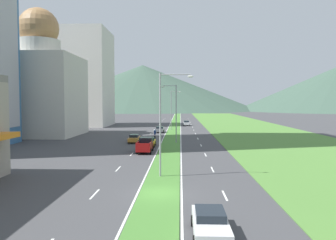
{
  "coord_description": "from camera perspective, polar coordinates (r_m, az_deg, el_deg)",
  "views": [
    {
      "loc": [
        1.64,
        -25.63,
        7.28
      ],
      "look_at": [
        -0.82,
        39.98,
        3.63
      ],
      "focal_mm": 35.23,
      "sensor_mm": 36.0,
      "label": 1
    }
  ],
  "objects": [
    {
      "name": "car_3",
      "position": [
        59.29,
        -5.85,
        -3.16
      ],
      "size": [
        1.86,
        4.76,
        1.46
      ],
      "rotation": [
        0.0,
        0.0,
        1.57
      ],
      "color": "#C6842D",
      "rests_on": "ground_plane"
    },
    {
      "name": "lane_dash_right_9",
      "position": [
        94.64,
        4.24,
        -1.24
      ],
      "size": [
        0.16,
        2.8,
        0.01
      ],
      "primitive_type": "cube",
      "color": "silver",
      "rests_on": "ground_plane"
    },
    {
      "name": "lane_dash_left_10",
      "position": [
        104.62,
        -1.55,
        -0.81
      ],
      "size": [
        0.16,
        2.8,
        0.01
      ],
      "primitive_type": "cube",
      "color": "silver",
      "rests_on": "ground_plane"
    },
    {
      "name": "lane_dash_left_7",
      "position": [
        75.25,
        -3.0,
        -2.37
      ],
      "size": [
        0.16,
        2.8,
        0.01
      ],
      "primitive_type": "cube",
      "color": "silver",
      "rests_on": "ground_plane"
    },
    {
      "name": "lane_dash_left_3",
      "position": [
        36.55,
        -8.61,
        -8.33
      ],
      "size": [
        0.16,
        2.8,
        0.01
      ],
      "primitive_type": "cube",
      "color": "silver",
      "rests_on": "ground_plane"
    },
    {
      "name": "lane_dash_right_2",
      "position": [
        26.58,
        9.79,
        -12.75
      ],
      "size": [
        0.16,
        2.8,
        0.01
      ],
      "primitive_type": "cube",
      "color": "silver",
      "rests_on": "ground_plane"
    },
    {
      "name": "domed_building",
      "position": [
        76.34,
        -21.28,
        5.49
      ],
      "size": [
        16.32,
        16.32,
        27.2
      ],
      "color": "beige",
      "rests_on": "ground_plane"
    },
    {
      "name": "car_2",
      "position": [
        53.8,
        -3.2,
        -3.79
      ],
      "size": [
        1.87,
        4.13,
        1.49
      ],
      "rotation": [
        0.0,
        0.0,
        1.57
      ],
      "color": "yellow",
      "rests_on": "ground_plane"
    },
    {
      "name": "street_lamp_far",
      "position": [
        84.55,
        0.72,
        2.12
      ],
      "size": [
        2.63,
        0.34,
        10.09
      ],
      "color": "#99999E",
      "rests_on": "ground_plane"
    },
    {
      "name": "lane_dash_left_13",
      "position": [
        134.08,
        -0.74,
        0.07
      ],
      "size": [
        0.16,
        2.8,
        0.01
      ],
      "primitive_type": "cube",
      "color": "silver",
      "rests_on": "ground_plane"
    },
    {
      "name": "lane_dash_right_5",
      "position": [
        55.48,
        5.72,
        -4.37
      ],
      "size": [
        0.16,
        2.8,
        0.01
      ],
      "primitive_type": "cube",
      "color": "silver",
      "rests_on": "ground_plane"
    },
    {
      "name": "hill_far_left",
      "position": [
        299.62,
        -4.4,
        5.63
      ],
      "size": [
        203.61,
        203.61,
        40.26
      ],
      "primitive_type": "cone",
      "color": "#3D5647",
      "rests_on": "ground_plane"
    },
    {
      "name": "hill_far_center",
      "position": [
        318.28,
        -0.87,
        3.76
      ],
      "size": [
        164.85,
        164.85,
        21.03
      ],
      "primitive_type": "cone",
      "color": "#3D5647",
      "rests_on": "ground_plane"
    },
    {
      "name": "lane_dash_left_11",
      "position": [
        114.43,
        -1.23,
        -0.47
      ],
      "size": [
        0.16,
        2.8,
        0.01
      ],
      "primitive_type": "cube",
      "color": "silver",
      "rests_on": "ground_plane"
    },
    {
      "name": "street_lamp_near",
      "position": [
        31.62,
        -0.74,
        0.41
      ],
      "size": [
        3.26,
        0.42,
        10.02
      ],
      "color": "#99999E",
      "rests_on": "ground_plane"
    },
    {
      "name": "lane_dash_right_14",
      "position": [
        143.79,
        3.52,
        0.27
      ],
      "size": [
        0.16,
        2.8,
        0.01
      ],
      "primitive_type": "cube",
      "color": "silver",
      "rests_on": "ground_plane"
    },
    {
      "name": "lane_dash_right_12",
      "position": [
        124.12,
        3.74,
        -0.19
      ],
      "size": [
        0.16,
        2.8,
        0.01
      ],
      "primitive_type": "cube",
      "color": "silver",
      "rests_on": "ground_plane"
    },
    {
      "name": "lane_dash_right_10",
      "position": [
        104.46,
        4.04,
        -0.82
      ],
      "size": [
        0.16,
        2.8,
        0.01
      ],
      "primitive_type": "cube",
      "color": "silver",
      "rests_on": "ground_plane"
    },
    {
      "name": "lane_dash_right_13",
      "position": [
        133.95,
        3.62,
        0.06
      ],
      "size": [
        0.16,
        2.8,
        0.01
      ],
      "primitive_type": "cube",
      "color": "silver",
      "rests_on": "ground_plane"
    },
    {
      "name": "lane_dash_right_7",
      "position": [
        75.03,
        4.79,
        -2.4
      ],
      "size": [
        0.16,
        2.8,
        0.01
      ],
      "primitive_type": "cube",
      "color": "silver",
      "rests_on": "ground_plane"
    },
    {
      "name": "lane_dash_left_5",
      "position": [
        55.78,
        -4.82,
        -4.33
      ],
      "size": [
        0.16,
        2.8,
        0.01
      ],
      "primitive_type": "cube",
      "color": "silver",
      "rests_on": "ground_plane"
    },
    {
      "name": "edge_line_median_right",
      "position": [
        85.94,
        2.21,
        -1.68
      ],
      "size": [
        0.16,
        240.0,
        0.01
      ],
      "primitive_type": "cube",
      "color": "silver",
      "rests_on": "ground_plane"
    },
    {
      "name": "lane_dash_right_3",
      "position": [
        36.1,
        7.69,
        -8.48
      ],
      "size": [
        0.16,
        2.8,
        0.01
      ],
      "primitive_type": "cube",
      "color": "silver",
      "rests_on": "ground_plane"
    },
    {
      "name": "car_1",
      "position": [
        78.11,
        -1.44,
        -1.63
      ],
      "size": [
        1.99,
        4.3,
        1.42
      ],
      "rotation": [
        0.0,
        0.0,
        1.57
      ],
      "color": "slate",
      "rests_on": "ground_plane"
    },
    {
      "name": "lane_dash_left_12",
      "position": [
        124.25,
        -0.97,
        -0.18
      ],
      "size": [
        0.16,
        2.8,
        0.01
      ],
      "primitive_type": "cube",
      "color": "silver",
      "rests_on": "ground_plane"
    },
    {
      "name": "lane_dash_left_14",
      "position": [
        143.9,
        -0.54,
        0.28
      ],
      "size": [
        0.16,
        2.8,
        0.01
      ],
      "primitive_type": "cube",
      "color": "silver",
      "rests_on": "ground_plane"
    },
    {
      "name": "ground_plane",
      "position": [
        26.69,
        -1.49,
        -12.65
      ],
      "size": [
        600.0,
        600.0,
        0.0
      ],
      "primitive_type": "plane",
      "color": "#424244"
    },
    {
      "name": "lane_dash_right_8",
      "position": [
        84.83,
        4.48,
        -1.75
      ],
      "size": [
        0.16,
        2.8,
        0.01
      ],
      "primitive_type": "cube",
      "color": "silver",
      "rests_on": "ground_plane"
    },
    {
      "name": "car_0",
      "position": [
        100.38,
        3.21,
        -0.55
      ],
      "size": [
        1.94,
        4.31,
        1.51
      ],
      "rotation": [
        0.0,
        0.0,
        -1.57
      ],
      "color": "silver",
      "rests_on": "ground_plane"
    },
    {
      "name": "car_4",
      "position": [
        18.79,
        7.31,
        -17.23
      ],
      "size": [
        1.98,
        4.72,
        1.4
      ],
      "rotation": [
        0.0,
        0.0,
        -1.57
      ],
      "color": "silver",
      "rests_on": "ground_plane"
    },
    {
      "name": "lane_dash_left_4",
      "position": [
        46.12,
        -6.31,
        -5.92
      ],
      "size": [
        0.16,
        2.8,
        0.01
      ],
      "primitive_type": "cube",
      "color": "silver",
      "rests_on": "ground_plane"
    },
    {
      "name": "pickup_truck_0",
      "position": [
        47.97,
        -3.98,
        -4.37
      ],
      "size": [
        2.18,
        5.4,
        2.0
      ],
      "rotation": [
        0.0,
        0.0,
        1.57
      ],
      "color": "maroon",
      "rests_on": "ground_plane"
    },
    {
      "name": "street_lamp_mid",
      "position": [
        58.07,
        1.17,
        1.73
      ],
      "size": [
        2.73,
        0.28,
        10.24
      ],
      "color": "#99999E",
      "rests_on": "ground_plane"
    },
    {
      "name": "grass_verge_right",
      "position": [
        88.0,
        14.59,
        -1.65
      ],
      "size": [
        24.0,
        240.0,
        0.06
      ],
      "primitive_type": "cube",
      "color": "#518438",
      "rests_on": "ground_plane"
    },
    {
      "name": "lane_dash_left_9",
      "position": [
        94.82,
        -1.93,
        -1.22
      ],
      "size": [
        0.16,
        2.8,
        0.01
      ],
      "primitive_type": "cube",
      "color": "silver",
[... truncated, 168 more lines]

